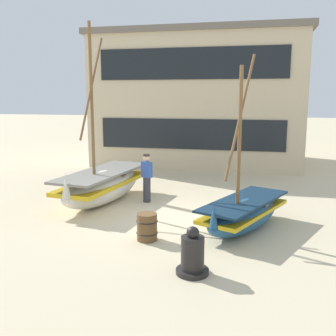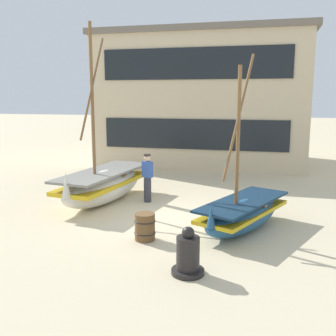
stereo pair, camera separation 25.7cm
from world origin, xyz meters
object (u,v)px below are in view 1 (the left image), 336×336
(capstan_winch, at_px, (193,255))
(wooden_barrel, at_px, (147,227))
(fishing_boat_near_left, at_px, (103,185))
(harbor_building_main, at_px, (200,99))
(fishing_boat_centre_large, at_px, (244,212))
(fisherman_by_hull, at_px, (147,179))

(capstan_winch, relative_size, wooden_barrel, 1.46)
(fishing_boat_near_left, bearing_deg, harbor_building_main, 78.29)
(wooden_barrel, bearing_deg, harbor_building_main, 92.36)
(fishing_boat_centre_large, distance_m, harbor_building_main, 12.04)
(fishing_boat_centre_large, xyz_separation_m, harbor_building_main, (-2.90, 11.30, 2.98))
(harbor_building_main, bearing_deg, wooden_barrel, -87.64)
(fishing_boat_near_left, distance_m, fishing_boat_centre_large, 5.19)
(fisherman_by_hull, bearing_deg, fishing_boat_centre_large, -32.75)
(fishing_boat_centre_large, height_order, fisherman_by_hull, fishing_boat_centre_large)
(capstan_winch, bearing_deg, harbor_building_main, 97.84)
(fishing_boat_centre_large, xyz_separation_m, fisherman_by_hull, (-3.40, 2.18, 0.35))
(fishing_boat_near_left, height_order, fisherman_by_hull, fishing_boat_near_left)
(fishing_boat_near_left, distance_m, fisherman_by_hull, 1.54)
(fisherman_by_hull, distance_m, capstan_winch, 5.80)
(fisherman_by_hull, relative_size, harbor_building_main, 0.15)
(fishing_boat_near_left, relative_size, fishing_boat_centre_large, 1.25)
(fishing_boat_near_left, bearing_deg, fishing_boat_centre_large, -20.31)
(fishing_boat_near_left, height_order, capstan_winch, fishing_boat_near_left)
(wooden_barrel, bearing_deg, capstan_winch, -48.96)
(capstan_winch, distance_m, wooden_barrel, 2.21)
(capstan_winch, distance_m, harbor_building_main, 14.80)
(wooden_barrel, bearing_deg, fishing_boat_centre_large, 30.09)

